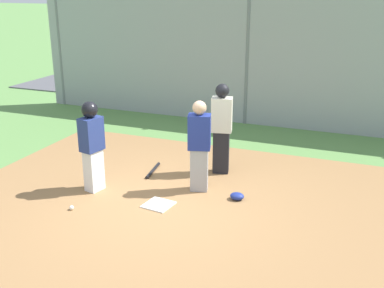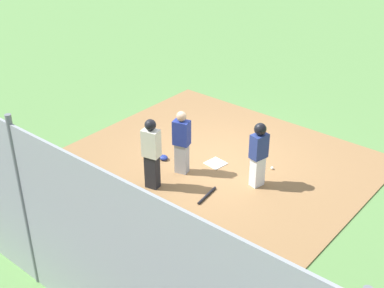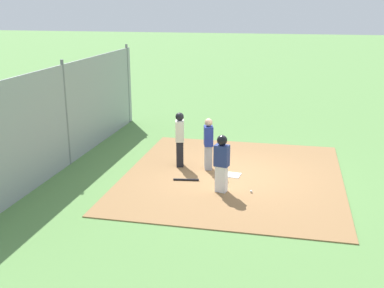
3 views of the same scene
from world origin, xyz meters
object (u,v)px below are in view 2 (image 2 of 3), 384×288
(umpire, at_px, (151,153))
(baseball, at_px, (272,168))
(home_plate, at_px, (216,163))
(catcher_mask, at_px, (163,158))
(baseball_bat, at_px, (207,195))
(catcher, at_px, (182,141))
(runner, at_px, (259,151))

(umpire, xyz_separation_m, baseball, (1.73, 2.42, -0.87))
(home_plate, distance_m, catcher_mask, 1.33)
(baseball_bat, height_order, baseball, baseball)
(catcher, distance_m, runner, 1.85)
(catcher_mask, relative_size, baseball, 3.24)
(umpire, relative_size, catcher_mask, 7.22)
(umpire, bearing_deg, runner, -61.30)
(umpire, distance_m, baseball, 3.10)
(runner, bearing_deg, catcher, 34.12)
(catcher, height_order, umpire, umpire)
(umpire, xyz_separation_m, runner, (1.81, 1.60, -0.00))
(umpire, relative_size, baseball, 23.43)
(home_plate, distance_m, umpire, 2.03)
(baseball, bearing_deg, catcher, -137.55)
(home_plate, height_order, catcher, catcher)
(catcher, xyz_separation_m, catcher_mask, (-0.74, 0.14, -0.78))
(home_plate, height_order, catcher_mask, catcher_mask)
(baseball_bat, relative_size, baseball, 10.09)
(baseball_bat, bearing_deg, home_plate, -158.19)
(home_plate, xyz_separation_m, runner, (1.31, -0.15, 0.90))
(home_plate, bearing_deg, baseball, 28.42)
(runner, relative_size, baseball_bat, 2.15)
(catcher, distance_m, catcher_mask, 1.08)
(runner, height_order, catcher_mask, runner)
(home_plate, xyz_separation_m, catcher, (-0.40, -0.83, 0.83))
(catcher_mask, distance_m, baseball, 2.73)
(umpire, relative_size, baseball_bat, 2.32)
(runner, bearing_deg, home_plate, 6.04)
(runner, xyz_separation_m, baseball_bat, (-0.59, -1.12, -0.88))
(baseball_bat, distance_m, baseball, 2.01)
(catcher, bearing_deg, home_plate, -41.83)
(baseball_bat, bearing_deg, catcher_mask, -115.29)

